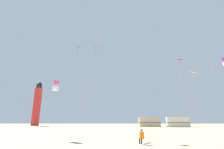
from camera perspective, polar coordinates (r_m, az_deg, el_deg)
name	(u,v)px	position (r m, az deg, el deg)	size (l,w,h in m)	color
kite_flyer_standing	(141,136)	(14.46, 9.99, -19.97)	(0.41, 0.55, 1.16)	orange
kite_diamond_magenta	(96,50)	(25.65, -5.52, 8.23)	(2.40, 1.99, 12.93)	silver
kite_diamond_gold	(193,74)	(27.66, 25.90, 0.02)	(3.30, 3.30, 9.02)	silver
kite_diamond_blue	(78,50)	(28.53, -11.39, 8.06)	(1.85, 1.85, 13.99)	silver
kite_diamond_scarlet	(180,63)	(35.65, 22.24, 3.74)	(2.94, 2.17, 13.76)	silver
kite_box_rainbow	(56,86)	(21.13, -18.60, -3.65)	(3.29, 2.23, 6.42)	silver
lighthouse_distant	(37,104)	(70.83, -24.18, -9.23)	(2.80, 2.80, 16.80)	red
rv_van_tan	(149,122)	(54.79, 12.58, -15.53)	(6.52, 2.58, 2.80)	#C6B28C
rv_van_cream	(178,122)	(54.95, 21.50, -14.85)	(6.61, 2.85, 2.80)	beige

